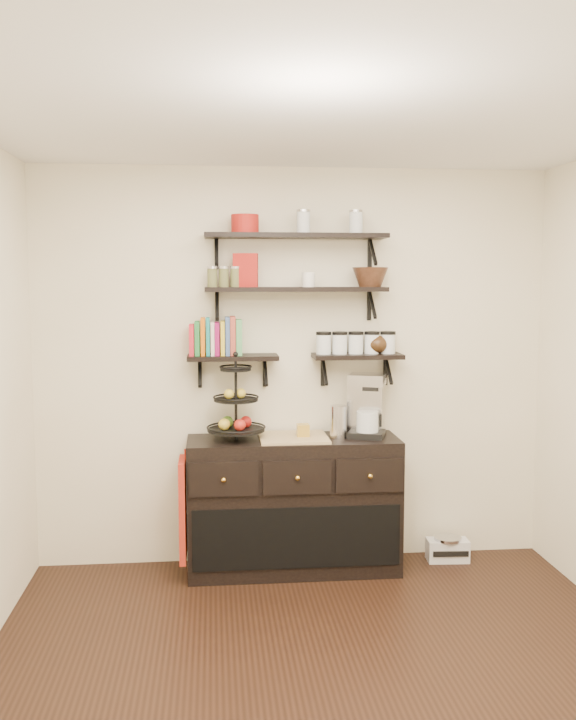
{
  "coord_description": "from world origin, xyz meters",
  "views": [
    {
      "loc": [
        -0.55,
        -3.41,
        1.95
      ],
      "look_at": [
        -0.1,
        1.15,
        1.46
      ],
      "focal_mm": 38.0,
      "sensor_mm": 36.0,
      "label": 1
    }
  ],
  "objects_px": {
    "fruit_stand": "(237,411)",
    "radio": "(448,549)",
    "sideboard": "(293,504)",
    "coffee_maker": "(366,406)"
  },
  "relations": [
    {
      "from": "sideboard",
      "to": "radio",
      "type": "relative_size",
      "value": 4.8
    },
    {
      "from": "fruit_stand",
      "to": "radio",
      "type": "bearing_deg",
      "value": 2.04
    },
    {
      "from": "sideboard",
      "to": "fruit_stand",
      "type": "bearing_deg",
      "value": 179.34
    },
    {
      "from": "coffee_maker",
      "to": "radio",
      "type": "distance_m",
      "value": 1.18
    },
    {
      "from": "sideboard",
      "to": "coffee_maker",
      "type": "bearing_deg",
      "value": 3.36
    },
    {
      "from": "sideboard",
      "to": "radio",
      "type": "height_order",
      "value": "sideboard"
    },
    {
      "from": "fruit_stand",
      "to": "radio",
      "type": "distance_m",
      "value": 1.78
    },
    {
      "from": "fruit_stand",
      "to": "radio",
      "type": "height_order",
      "value": "fruit_stand"
    },
    {
      "from": "fruit_stand",
      "to": "radio",
      "type": "relative_size",
      "value": 1.9
    },
    {
      "from": "radio",
      "to": "coffee_maker",
      "type": "bearing_deg",
      "value": -173.8
    }
  ]
}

